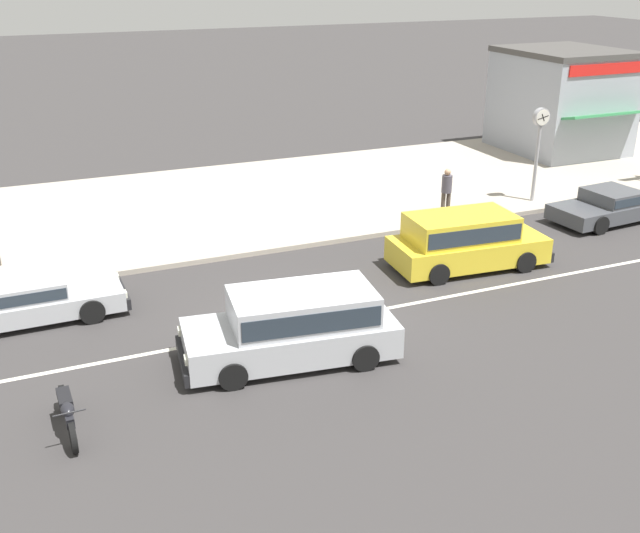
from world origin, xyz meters
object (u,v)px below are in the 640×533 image
at_px(minivan_silver_5, 296,323).
at_px(shopfront_corner_warung, 561,100).
at_px(sedan_dark_grey_4, 611,205).
at_px(street_clock, 539,133).
at_px(minivan_yellow_0, 465,239).
at_px(motorcycle_0, 67,412).
at_px(sedan_silver_1, 31,298).
at_px(pedestrian_mid_kerb, 447,188).

bearing_deg(minivan_silver_5, shopfront_corner_warung, 36.42).
bearing_deg(sedan_dark_grey_4, street_clock, 117.10).
height_order(minivan_yellow_0, motorcycle_0, minivan_yellow_0).
distance_m(sedan_silver_1, street_clock, 17.24).
xyz_separation_m(minivan_silver_5, street_clock, (11.72, 7.04, 1.72)).
bearing_deg(minivan_silver_5, sedan_dark_grey_4, 19.48).
xyz_separation_m(sedan_dark_grey_4, minivan_silver_5, (-12.98, -4.59, 0.31)).
bearing_deg(minivan_yellow_0, sedan_dark_grey_4, 13.14).
height_order(sedan_dark_grey_4, motorcycle_0, sedan_dark_grey_4).
distance_m(motorcycle_0, pedestrian_mid_kerb, 15.09).
xyz_separation_m(motorcycle_0, pedestrian_mid_kerb, (12.89, 7.82, 0.63)).
xyz_separation_m(minivan_yellow_0, street_clock, (5.48, 4.02, 1.73)).
bearing_deg(pedestrian_mid_kerb, shopfront_corner_warung, 32.50).
bearing_deg(minivan_yellow_0, minivan_silver_5, -154.20).
relative_size(sedan_dark_grey_4, minivan_silver_5, 0.89).
height_order(motorcycle_0, pedestrian_mid_kerb, pedestrian_mid_kerb).
bearing_deg(pedestrian_mid_kerb, minivan_yellow_0, -114.84).
bearing_deg(shopfront_corner_warung, minivan_silver_5, -143.58).
bearing_deg(motorcycle_0, street_clock, 25.70).
relative_size(sedan_silver_1, street_clock, 1.36).
distance_m(minivan_silver_5, street_clock, 13.78).
distance_m(sedan_dark_grey_4, shopfront_corner_warung, 9.67).
bearing_deg(motorcycle_0, minivan_yellow_0, 19.61).
height_order(street_clock, pedestrian_mid_kerb, street_clock).
xyz_separation_m(sedan_dark_grey_4, shopfront_corner_warung, (4.55, 8.34, 1.81)).
relative_size(minivan_yellow_0, sedan_dark_grey_4, 1.06).
xyz_separation_m(motorcycle_0, shopfront_corner_warung, (22.38, 13.86, 1.92)).
height_order(sedan_silver_1, shopfront_corner_warung, shopfront_corner_warung).
height_order(sedan_silver_1, pedestrian_mid_kerb, pedestrian_mid_kerb).
distance_m(pedestrian_mid_kerb, shopfront_corner_warung, 11.33).
relative_size(sedan_silver_1, sedan_dark_grey_4, 1.03).
bearing_deg(shopfront_corner_warung, street_clock, -134.59).
bearing_deg(pedestrian_mid_kerb, minivan_silver_5, -139.41).
distance_m(minivan_yellow_0, shopfront_corner_warung, 15.09).
height_order(minivan_yellow_0, sedan_dark_grey_4, minivan_yellow_0).
xyz_separation_m(sedan_silver_1, shopfront_corner_warung, (22.69, 8.64, 1.81)).
xyz_separation_m(minivan_yellow_0, pedestrian_mid_kerb, (1.79, 3.86, 0.21)).
relative_size(sedan_dark_grey_4, motorcycle_0, 2.23).
xyz_separation_m(sedan_dark_grey_4, pedestrian_mid_kerb, (-4.95, 2.29, 0.52)).
distance_m(minivan_yellow_0, motorcycle_0, 11.79).
bearing_deg(motorcycle_0, shopfront_corner_warung, 31.78).
bearing_deg(street_clock, motorcycle_0, -154.30).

